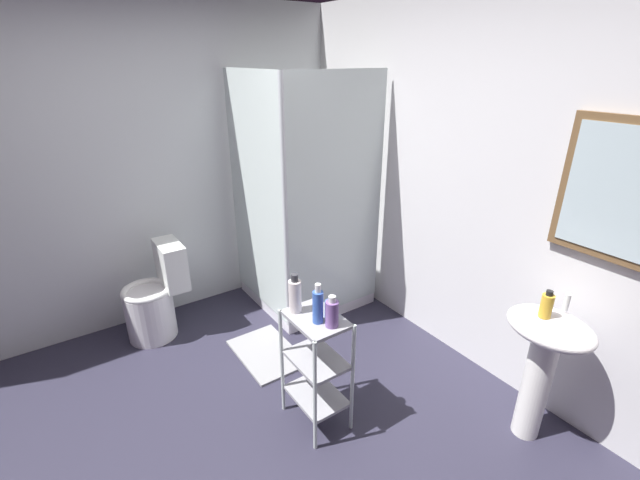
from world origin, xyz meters
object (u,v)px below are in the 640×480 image
object	(u,v)px
rinse_cup	(331,309)
bath_mat	(267,353)
shower_stall	(302,257)
shampoo_bottle_blue	(318,306)
pedestal_sink	(544,353)
storage_cart	(316,361)
toilet	(155,300)
conditioner_bottle_purple	(332,313)
hand_soap_bottle	(547,305)
lotion_bottle_white	(295,295)

from	to	relation	value
rinse_cup	bath_mat	xyz separation A→B (m)	(-0.77, -0.03, -0.78)
shower_stall	bath_mat	world-z (taller)	shower_stall
shampoo_bottle_blue	bath_mat	bearing A→B (deg)	176.09
pedestal_sink	storage_cart	distance (m)	1.27
shower_stall	storage_cart	bearing A→B (deg)	-28.76
shower_stall	toilet	world-z (taller)	shower_stall
pedestal_sink	bath_mat	xyz separation A→B (m)	(-1.52, -0.94, -0.57)
conditioner_bottle_purple	bath_mat	xyz separation A→B (m)	(-0.84, 0.01, -0.81)
hand_soap_bottle	conditioner_bottle_purple	distance (m)	1.12
lotion_bottle_white	storage_cart	bearing A→B (deg)	26.50
shower_stall	conditioner_bottle_purple	xyz separation A→B (m)	(1.31, -0.63, 0.36)
shower_stall	rinse_cup	bearing A→B (deg)	-25.32
pedestal_sink	hand_soap_bottle	distance (m)	0.30
pedestal_sink	conditioner_bottle_purple	xyz separation A→B (m)	(-0.68, -0.95, 0.24)
shower_stall	pedestal_sink	bearing A→B (deg)	9.10
conditioner_bottle_purple	bath_mat	world-z (taller)	conditioner_bottle_purple
hand_soap_bottle	shampoo_bottle_blue	world-z (taller)	shampoo_bottle_blue
shampoo_bottle_blue	rinse_cup	size ratio (longest dim) A/B	2.40
storage_cart	hand_soap_bottle	distance (m)	1.29
shampoo_bottle_blue	storage_cart	bearing A→B (deg)	160.02
toilet	rinse_cup	size ratio (longest dim) A/B	7.77
shower_stall	toilet	distance (m)	1.24
bath_mat	pedestal_sink	bearing A→B (deg)	31.58
pedestal_sink	rinse_cup	xyz separation A→B (m)	(-0.76, -0.90, 0.21)
conditioner_bottle_purple	lotion_bottle_white	size ratio (longest dim) A/B	0.78
rinse_cup	shower_stall	bearing A→B (deg)	154.68
storage_cart	rinse_cup	distance (m)	0.36
lotion_bottle_white	rinse_cup	world-z (taller)	lotion_bottle_white
storage_cart	bath_mat	size ratio (longest dim) A/B	1.23
rinse_cup	conditioner_bottle_purple	bearing A→B (deg)	-31.53
pedestal_sink	storage_cart	bearing A→B (deg)	-129.14
pedestal_sink	rinse_cup	bearing A→B (deg)	-129.93
toilet	shampoo_bottle_blue	size ratio (longest dim) A/B	3.24
storage_cart	lotion_bottle_white	world-z (taller)	lotion_bottle_white
pedestal_sink	toilet	xyz separation A→B (m)	(-2.25, -1.52, -0.26)
toilet	storage_cart	distance (m)	1.56
shower_stall	hand_soap_bottle	xyz separation A→B (m)	(1.96, 0.29, 0.42)
toilet	rinse_cup	bearing A→B (deg)	22.49
conditioner_bottle_purple	bath_mat	bearing A→B (deg)	179.21
lotion_bottle_white	rinse_cup	bearing A→B (deg)	39.84
pedestal_sink	conditioner_bottle_purple	world-z (taller)	conditioner_bottle_purple
conditioner_bottle_purple	rinse_cup	size ratio (longest dim) A/B	1.87
rinse_cup	hand_soap_bottle	bearing A→B (deg)	50.19
hand_soap_bottle	lotion_bottle_white	world-z (taller)	lotion_bottle_white
hand_soap_bottle	storage_cart	bearing A→B (deg)	-129.01
storage_cart	lotion_bottle_white	xyz separation A→B (m)	(-0.12, -0.06, 0.41)
lotion_bottle_white	hand_soap_bottle	bearing A→B (deg)	48.59
toilet	storage_cart	size ratio (longest dim) A/B	1.03
shampoo_bottle_blue	rinse_cup	xyz separation A→B (m)	(-0.00, 0.09, -0.05)
shampoo_bottle_blue	toilet	bearing A→B (deg)	-160.46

